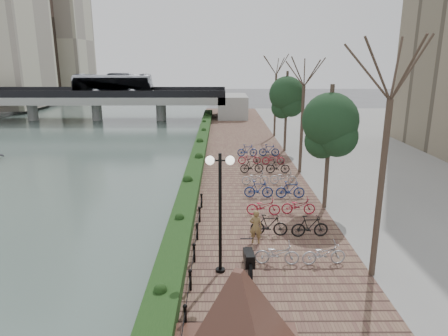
{
  "coord_description": "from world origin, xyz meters",
  "views": [
    {
      "loc": [
        2.47,
        -11.15,
        8.12
      ],
      "look_at": [
        2.62,
        11.57,
        2.0
      ],
      "focal_mm": 32.0,
      "sensor_mm": 36.0,
      "label": 1
    }
  ],
  "objects_px": {
    "granite_monument": "(237,324)",
    "pedestrian": "(256,227)",
    "motorcycle": "(248,258)",
    "lamppost": "(220,187)"
  },
  "relations": [
    {
      "from": "lamppost",
      "to": "pedestrian",
      "type": "height_order",
      "value": "lamppost"
    },
    {
      "from": "granite_monument",
      "to": "motorcycle",
      "type": "bearing_deg",
      "value": 83.08
    },
    {
      "from": "lamppost",
      "to": "pedestrian",
      "type": "bearing_deg",
      "value": 57.75
    },
    {
      "from": "pedestrian",
      "to": "motorcycle",
      "type": "bearing_deg",
      "value": 91.51
    },
    {
      "from": "motorcycle",
      "to": "pedestrian",
      "type": "bearing_deg",
      "value": 76.36
    },
    {
      "from": "granite_monument",
      "to": "lamppost",
      "type": "distance_m",
      "value": 5.42
    },
    {
      "from": "motorcycle",
      "to": "lamppost",
      "type": "bearing_deg",
      "value": -179.02
    },
    {
      "from": "granite_monument",
      "to": "pedestrian",
      "type": "height_order",
      "value": "granite_monument"
    },
    {
      "from": "lamppost",
      "to": "motorcycle",
      "type": "relative_size",
      "value": 2.78
    },
    {
      "from": "granite_monument",
      "to": "lamppost",
      "type": "bearing_deg",
      "value": 94.81
    }
  ]
}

